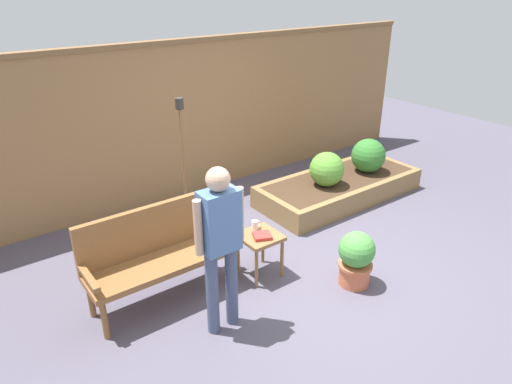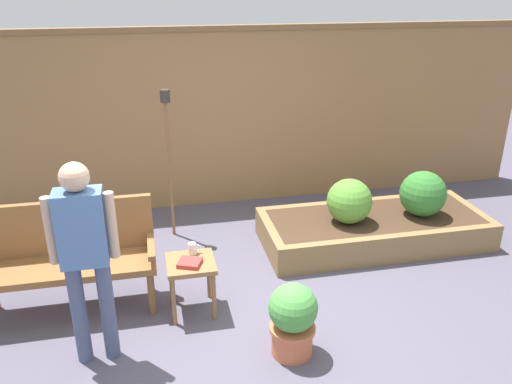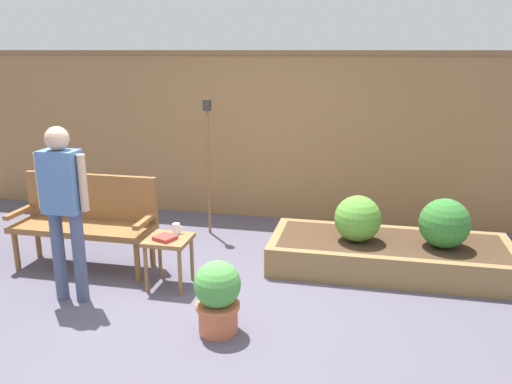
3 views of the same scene
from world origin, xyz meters
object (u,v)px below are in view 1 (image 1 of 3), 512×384
shrub_near_bench (327,169)px  person_by_bench (220,237)px  tiki_torch (182,140)px  cup_on_table (255,225)px  potted_boxwood (356,257)px  side_table (260,242)px  book_on_table (262,236)px  shrub_far_corner (368,156)px  garden_bench (157,248)px

shrub_near_bench → person_by_bench: 2.78m
shrub_near_bench → tiki_torch: 1.99m
cup_on_table → potted_boxwood: potted_boxwood is taller
potted_boxwood → shrub_near_bench: size_ratio=1.27×
side_table → person_by_bench: (-0.75, -0.45, 0.54)m
tiki_torch → cup_on_table: bearing=-86.0°
person_by_bench → shrub_near_bench: bearing=26.6°
book_on_table → shrub_near_bench: bearing=48.3°
side_table → shrub_near_bench: size_ratio=1.03×
shrub_near_bench → shrub_far_corner: bearing=0.0°
tiki_torch → person_by_bench: size_ratio=1.04×
tiki_torch → person_by_bench: bearing=-109.7°
garden_bench → shrub_near_bench: garden_bench is taller
book_on_table → person_by_bench: person_by_bench is taller
shrub_near_bench → tiki_torch: tiki_torch is taller
garden_bench → book_on_table: 1.05m
shrub_near_bench → shrub_far_corner: shrub_far_corner is taller
garden_bench → cup_on_table: bearing=-9.5°
person_by_bench → tiki_torch: bearing=70.3°
shrub_near_bench → person_by_bench: (-2.46, -1.23, 0.40)m
garden_bench → tiki_torch: size_ratio=0.89×
person_by_bench → side_table: bearing=31.0°
garden_bench → person_by_bench: 0.88m
person_by_bench → potted_boxwood: bearing=-10.3°
garden_bench → person_by_bench: size_ratio=0.92×
cup_on_table → shrub_far_corner: size_ratio=0.22×
book_on_table → potted_boxwood: size_ratio=0.30×
cup_on_table → book_on_table: cup_on_table is taller
tiki_torch → shrub_far_corner: bearing=-15.0°
side_table → book_on_table: (-0.01, -0.05, 0.10)m
person_by_bench → cup_on_table: bearing=36.3°
person_by_bench → book_on_table: bearing=28.3°
cup_on_table → shrub_near_bench: shrub_near_bench is taller
shrub_near_bench → potted_boxwood: bearing=-124.5°
cup_on_table → person_by_bench: person_by_bench is taller
side_table → person_by_bench: 1.03m
book_on_table → shrub_near_bench: size_ratio=0.38×
shrub_far_corner → tiki_torch: tiki_torch is taller
shrub_far_corner → tiki_torch: (-2.60, 0.70, 0.57)m
garden_bench → shrub_far_corner: garden_bench is taller
book_on_table → person_by_bench: bearing=-129.3°
cup_on_table → potted_boxwood: 1.08m
garden_bench → shrub_near_bench: 2.75m
side_table → potted_boxwood: bearing=-46.2°
garden_bench → potted_boxwood: size_ratio=2.42×
side_table → shrub_far_corner: shrub_far_corner is taller
cup_on_table → book_on_table: bearing=-104.0°
cup_on_table → shrub_near_bench: bearing=21.3°
book_on_table → potted_boxwood: potted_boxwood is taller
shrub_far_corner → tiki_torch: 2.75m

